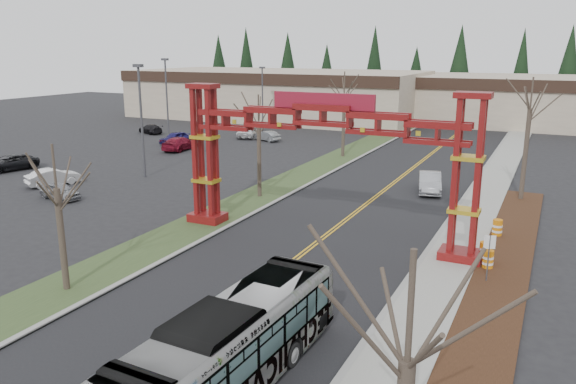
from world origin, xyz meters
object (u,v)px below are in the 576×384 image
Objects in this scene: gateway_arch at (323,140)px; barrel_north at (497,228)px; parked_car_near_b at (53,177)px; light_pole_far at (262,94)px; parked_car_near_c at (9,163)px; barrel_south at (488,260)px; bare_tree_median_near at (56,189)px; barrel_mid at (485,252)px; retail_building_west at (278,94)px; parked_car_far_c at (150,129)px; parked_car_mid_b at (176,138)px; street_sign at (489,249)px; bare_tree_median_mid at (259,123)px; silver_sedan at (430,182)px; bare_tree_right_far at (530,109)px; parked_car_far_a at (267,136)px; bare_tree_median_far at (344,94)px; retail_building_east at (546,101)px; parked_car_near_a at (60,191)px; parked_car_far_b at (250,132)px; bare_tree_right_near at (407,363)px; parked_car_mid_a at (180,144)px; transit_bus at (232,347)px; light_pole_near at (141,113)px; light_pole_mid at (167,93)px.

gateway_arch is 16.74× the size of barrel_north.
light_pole_far reaches higher than parked_car_near_b.
barrel_south is at bearing 7.32° from parked_car_near_c.
bare_tree_median_near reaches higher than barrel_mid.
gateway_arch is at bearing -151.72° from barrel_north.
light_pole_far reaches higher than retail_building_west.
parked_car_far_c is 52.38m from barrel_north.
parked_car_mid_b is 46.88m from street_sign.
bare_tree_median_mid is 3.22× the size of street_sign.
silver_sedan is at bearing 32.24° from bare_tree_median_mid.
bare_tree_right_far reaches higher than barrel_north.
bare_tree_median_far is at bearing 86.10° from parked_car_far_a.
parked_car_mid_b is 42.81m from barrel_north.
parked_car_far_a is at bearing 130.87° from silver_sedan.
parked_car_near_a is (-31.20, -61.95, -2.88)m from retail_building_east.
parked_car_far_b reaches higher than barrel_south.
barrel_south is 0.97× the size of barrel_mid.
parked_car_far_a is (-29.99, -30.96, -2.90)m from retail_building_east.
retail_building_east is at bearing 80.83° from gateway_arch.
parked_car_far_c is 68.83m from bare_tree_right_near.
parked_car_near_b is at bearing 77.47° from parked_car_far_b.
retail_building_west is 9.56× the size of parked_car_far_b.
barrel_mid is 4.50m from barrel_north.
retail_building_west reaches higher than barrel_mid.
parked_car_mid_a reaches higher than parked_car_far_a.
parked_car_near_a is at bearing -117.64° from bare_tree_median_far.
gateway_arch is 16.09m from transit_bus.
transit_bus reaches higher than parked_car_mid_b.
parked_car_near_a is 0.53× the size of bare_tree_median_near.
silver_sedan is at bearing 100.88° from bare_tree_right_near.
light_pole_far is at bearing 125.91° from silver_sedan.
bare_tree_median_near is at bearing 162.33° from parked_car_near_b.
barrel_mid is (17.15, -24.69, -5.94)m from bare_tree_median_far.
transit_bus is at bearing -14.01° from parked_car_near_c.
parked_car_mid_b reaches higher than parked_car_near_c.
barrel_south is (17.44, -25.81, -5.96)m from bare_tree_median_far.
transit_bus is (3.08, -15.14, -4.48)m from gateway_arch.
parked_car_near_a is 3.56× the size of barrel_south.
parked_car_far_b is at bearing 124.36° from parked_car_far_c.
parked_car_near_b is 29.54m from parked_car_far_b.
bare_tree_median_mid reaches higher than retail_building_west.
retail_building_west is at bearing 101.97° from light_pole_near.
retail_building_west is 5.26× the size of bare_tree_median_far.
light_pole_far reaches higher than barrel_north.
silver_sedan is at bearing 112.37° from barrel_south.
bare_tree_median_near is at bearing -90.00° from bare_tree_median_far.
transit_bus is 10.06× the size of barrel_mid.
bare_tree_median_mid is (15.16, -25.36, 4.96)m from parked_car_far_b.
parked_car_near_a is 25.61m from parked_car_mid_b.
light_pole_mid is 47.64m from barrel_north.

